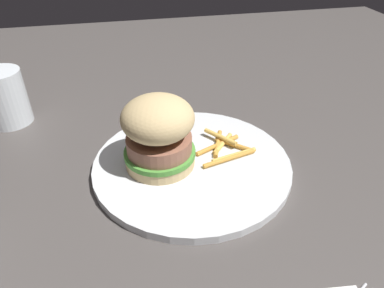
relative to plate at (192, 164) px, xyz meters
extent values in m
plane|color=#47423F|center=(-0.03, 0.01, -0.01)|extent=(1.60, 1.60, 0.00)
cylinder|color=silver|center=(0.00, 0.00, 0.00)|extent=(0.29, 0.29, 0.01)
cylinder|color=tan|center=(0.05, -0.01, 0.01)|extent=(0.10, 0.10, 0.02)
cylinder|color=#4C9338|center=(0.05, -0.01, 0.03)|extent=(0.10, 0.10, 0.01)
cylinder|color=#8E5B47|center=(0.05, -0.01, 0.04)|extent=(0.09, 0.09, 0.02)
ellipsoid|color=tan|center=(0.05, -0.01, 0.08)|extent=(0.10, 0.10, 0.06)
cylinder|color=gold|center=(-0.05, 0.01, 0.01)|extent=(0.08, 0.03, 0.01)
cylinder|color=gold|center=(-0.07, -0.02, 0.01)|extent=(0.05, 0.05, 0.01)
cylinder|color=#E5B251|center=(-0.06, 0.00, 0.01)|extent=(0.07, 0.02, 0.01)
cylinder|color=gold|center=(-0.05, -0.03, 0.01)|extent=(0.08, 0.04, 0.01)
cylinder|color=gold|center=(-0.05, -0.03, 0.01)|extent=(0.03, 0.07, 0.01)
cylinder|color=#E5B251|center=(-0.05, -0.03, 0.01)|extent=(0.04, 0.05, 0.01)
cylinder|color=#E5B251|center=(-0.05, -0.04, 0.02)|extent=(0.04, 0.05, 0.01)
cylinder|color=silver|center=(0.28, -0.20, 0.04)|extent=(0.07, 0.07, 0.09)
cylinder|color=orange|center=(0.28, -0.20, 0.03)|extent=(0.07, 0.07, 0.06)
camera|label=1|loc=(0.09, 0.40, 0.32)|focal=33.03mm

